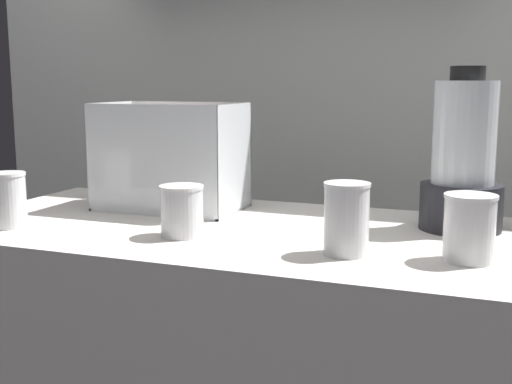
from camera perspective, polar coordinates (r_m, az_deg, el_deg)
name	(u,v)px	position (r m, az deg, el deg)	size (l,w,h in m)	color
back_wall_unit	(340,65)	(2.12, 7.37, 10.92)	(2.60, 0.24, 2.50)	silver
carrot_display_bin	(169,175)	(1.65, -7.57, 1.48)	(0.35, 0.21, 0.26)	white
blender_pitcher	(463,165)	(1.46, 17.61, 2.27)	(0.17, 0.17, 0.35)	black
juice_cup_beet_far_left	(8,203)	(1.52, -20.83, -0.91)	(0.08, 0.08, 0.12)	white
juice_cup_beet_left	(182,213)	(1.35, -6.49, -1.85)	(0.09, 0.09, 0.11)	white
juice_cup_pomegranate_middle	(346,221)	(1.21, 7.89, -2.54)	(0.09, 0.09, 0.13)	white
juice_cup_orange_right	(469,233)	(1.22, 18.10, -3.40)	(0.09, 0.09, 0.12)	white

